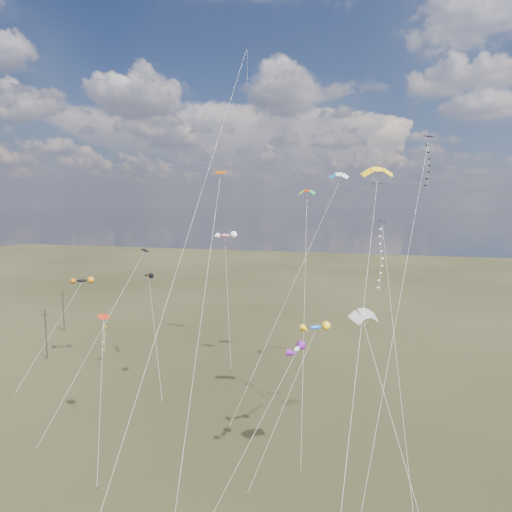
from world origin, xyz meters
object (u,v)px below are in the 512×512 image
(utility_pole_near, at_px, (46,334))
(parafoil_yellow, at_px, (377,171))
(diamond_black_high, at_px, (425,177))
(novelty_black_orange, at_px, (82,281))
(utility_pole_far, at_px, (63,311))

(utility_pole_near, relative_size, parafoil_yellow, 0.28)
(diamond_black_high, xyz_separation_m, novelty_black_orange, (-47.31, 4.15, -14.29))
(parafoil_yellow, bearing_deg, diamond_black_high, 60.75)
(utility_pole_near, distance_m, parafoil_yellow, 57.17)
(utility_pole_near, xyz_separation_m, parafoil_yellow, (50.27, -13.72, 23.52))
(utility_pole_near, distance_m, novelty_black_orange, 11.94)
(diamond_black_high, bearing_deg, novelty_black_orange, 174.99)
(utility_pole_far, bearing_deg, diamond_black_high, -16.87)
(diamond_black_high, relative_size, parafoil_yellow, 1.13)
(parafoil_yellow, bearing_deg, utility_pole_near, 164.73)
(diamond_black_high, xyz_separation_m, parafoil_yellow, (-4.81, -8.59, 0.22))
(utility_pole_far, distance_m, diamond_black_high, 69.92)
(parafoil_yellow, xyz_separation_m, novelty_black_orange, (-42.49, 12.74, -14.51))
(novelty_black_orange, bearing_deg, parafoil_yellow, -16.69)
(utility_pole_far, relative_size, diamond_black_high, 0.25)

